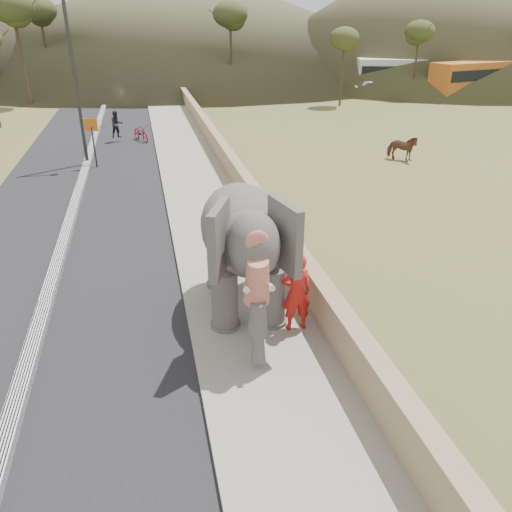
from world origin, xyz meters
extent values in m
plane|color=olive|center=(0.00, 0.00, 0.00)|extent=(160.00, 160.00, 0.00)
cube|color=black|center=(-5.00, 10.00, 0.01)|extent=(7.00, 120.00, 0.03)
cube|color=black|center=(-5.00, 10.00, 0.11)|extent=(0.35, 120.00, 0.22)
cube|color=#9E9687|center=(0.00, 10.00, 0.07)|extent=(3.00, 120.00, 0.15)
cube|color=tan|center=(1.65, 10.00, 0.55)|extent=(0.30, 120.00, 1.10)
cylinder|color=#29292D|center=(-5.00, 14.46, 4.00)|extent=(0.16, 0.16, 8.00)
cylinder|color=#2D2D33|center=(-4.50, 13.74, 1.00)|extent=(0.08, 0.08, 2.00)
cube|color=#C45F12|center=(-4.50, 13.74, 2.10)|extent=(0.60, 0.05, 0.60)
imported|color=brown|center=(10.84, 11.67, 0.65)|extent=(1.64, 1.52, 1.30)
imported|color=silver|center=(19.41, 33.29, 0.72)|extent=(4.51, 2.68, 1.44)
cube|color=silver|center=(23.85, 34.22, 1.55)|extent=(11.26, 5.51, 3.10)
cube|color=#C06021|center=(28.59, 30.57, 1.55)|extent=(11.28, 5.09, 3.10)
cone|color=brown|center=(36.00, 52.00, 8.00)|extent=(56.00, 56.00, 16.00)
cone|color=brown|center=(5.00, 70.00, 7.00)|extent=(80.00, 80.00, 14.00)
imported|color=red|center=(0.95, -2.14, 1.12)|extent=(0.70, 0.46, 1.93)
imported|color=maroon|center=(-2.23, 19.22, 0.49)|extent=(1.32, 1.99, 0.99)
imported|color=black|center=(-3.56, 19.22, 1.03)|extent=(0.93, 0.84, 1.57)
camera|label=1|loc=(-2.14, -11.59, 6.83)|focal=35.00mm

